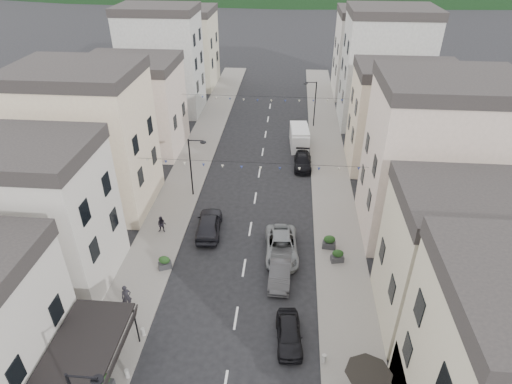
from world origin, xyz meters
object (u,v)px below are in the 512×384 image
at_px(parked_car_d, 303,162).
at_px(parked_car_e, 209,224).
at_px(parked_car_c, 281,247).
at_px(pedestrian_b, 162,224).
at_px(parked_car_b, 280,271).
at_px(delivery_van, 299,137).
at_px(pedestrian_a, 127,297).
at_px(parked_car_a, 289,334).

relative_size(parked_car_d, parked_car_e, 0.91).
relative_size(parked_car_c, pedestrian_b, 3.61).
height_order(parked_car_b, delivery_van, delivery_van).
xyz_separation_m(pedestrian_a, pedestrian_b, (0.06, 8.51, -0.14)).
bearing_deg(parked_car_c, pedestrian_a, -151.43).
distance_m(parked_car_d, pedestrian_b, 17.65).
bearing_deg(parked_car_a, parked_car_d, 82.50).
bearing_deg(parked_car_c, parked_car_d, 79.07).
bearing_deg(parked_car_d, delivery_van, 93.99).
relative_size(parked_car_e, pedestrian_a, 2.73).
bearing_deg(pedestrian_b, parked_car_a, -45.58).
xyz_separation_m(parked_car_d, delivery_van, (-0.39, 5.29, 0.55)).
height_order(parked_car_b, pedestrian_a, pedestrian_a).
bearing_deg(pedestrian_b, parked_car_c, -13.03).
bearing_deg(parked_car_d, parked_car_a, -92.80).
bearing_deg(delivery_van, pedestrian_a, -117.38).
bearing_deg(parked_car_c, parked_car_e, 155.11).
distance_m(parked_car_e, pedestrian_b, 3.98).
xyz_separation_m(parked_car_c, delivery_van, (1.41, 20.15, 0.44)).
xyz_separation_m(parked_car_e, pedestrian_a, (-4.02, -8.97, 0.18)).
bearing_deg(pedestrian_a, parked_car_e, 36.03).
xyz_separation_m(parked_car_b, pedestrian_a, (-10.29, -3.81, 0.30)).
height_order(delivery_van, pedestrian_a, delivery_van).
height_order(parked_car_a, parked_car_d, parked_car_a).
relative_size(parked_car_a, pedestrian_a, 2.15).
bearing_deg(parked_car_a, parked_car_e, 118.11).
height_order(parked_car_a, pedestrian_a, pedestrian_a).
bearing_deg(pedestrian_a, parked_car_d, 30.73).
xyz_separation_m(parked_car_e, pedestrian_b, (-3.96, -0.46, 0.04)).
relative_size(parked_car_b, pedestrian_b, 2.89).
bearing_deg(delivery_van, parked_car_c, -97.74).
distance_m(parked_car_d, pedestrian_a, 24.60).
bearing_deg(delivery_van, parked_car_a, -95.02).
distance_m(pedestrian_a, pedestrian_b, 8.51).
bearing_deg(parked_car_d, pedestrian_b, -133.24).
bearing_deg(parked_car_c, delivery_van, 81.99).
height_order(parked_car_e, pedestrian_a, pedestrian_a).
distance_m(parked_car_c, parked_car_e, 6.71).
relative_size(parked_car_c, parked_car_d, 1.22).
xyz_separation_m(parked_car_c, parked_car_e, (-6.27, 2.39, 0.08)).
xyz_separation_m(parked_car_b, pedestrian_b, (-10.23, 4.71, 0.16)).
bearing_deg(pedestrian_a, delivery_van, 36.52).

